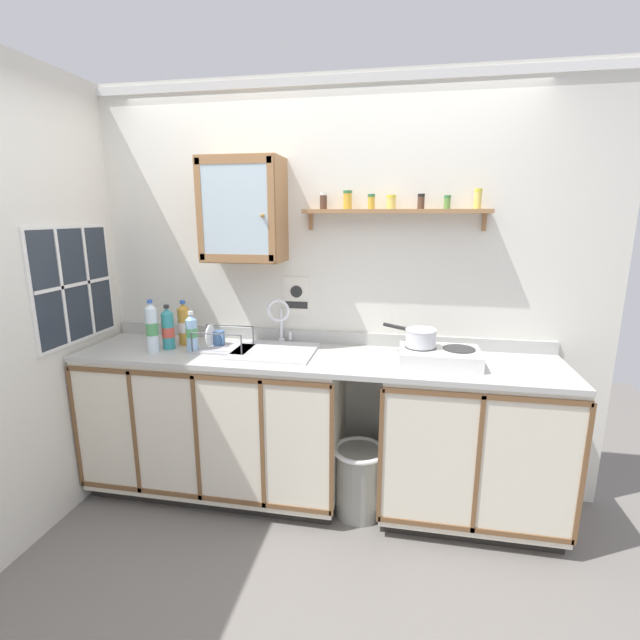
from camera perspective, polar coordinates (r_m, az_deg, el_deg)
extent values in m
plane|color=slate|center=(2.90, -2.11, -24.99)|extent=(5.91, 5.91, 0.00)
cube|color=silver|center=(2.94, 0.39, 3.48)|extent=(3.51, 0.05, 2.59)
cube|color=white|center=(2.97, 0.31, 27.85)|extent=(3.51, 0.02, 0.05)
cube|color=silver|center=(2.82, -34.78, 0.70)|extent=(0.05, 3.41, 2.59)
cube|color=black|center=(3.31, -12.17, -19.06)|extent=(1.56, 0.52, 0.08)
cube|color=beige|center=(3.07, -12.82, -11.89)|extent=(1.60, 0.58, 0.86)
cube|color=brown|center=(2.68, -15.74, -6.83)|extent=(1.60, 0.01, 0.03)
cube|color=brown|center=(3.02, -14.78, -20.70)|extent=(1.60, 0.01, 0.03)
cube|color=brown|center=(3.24, -28.35, -11.84)|extent=(0.02, 0.01, 0.79)
cube|color=brown|center=(3.01, -22.27, -13.06)|extent=(0.02, 0.01, 0.79)
cube|color=brown|center=(2.83, -15.24, -14.28)|extent=(0.02, 0.01, 0.79)
cube|color=brown|center=(2.69, -7.27, -15.40)|extent=(0.02, 0.01, 0.79)
cube|color=brown|center=(2.61, 1.46, -16.29)|extent=(0.02, 0.01, 0.79)
cube|color=black|center=(3.13, 17.60, -21.49)|extent=(0.99, 0.52, 0.08)
cube|color=beige|center=(2.87, 18.34, -14.06)|extent=(1.01, 0.58, 0.86)
cube|color=brown|center=(2.45, 19.87, -9.02)|extent=(1.01, 0.01, 0.03)
cube|color=brown|center=(2.82, 18.56, -23.69)|extent=(1.01, 0.01, 0.03)
cube|color=brown|center=(2.58, 7.56, -16.69)|extent=(0.02, 0.01, 0.79)
cube|color=brown|center=(2.62, 19.18, -16.97)|extent=(0.02, 0.01, 0.79)
cube|color=brown|center=(2.74, 30.13, -16.63)|extent=(0.02, 0.01, 0.79)
cube|color=#B2B2AD|center=(2.72, -0.82, -4.76)|extent=(2.87, 0.61, 0.03)
cube|color=#B2B2AD|center=(2.97, 0.26, -2.11)|extent=(2.87, 0.02, 0.08)
cube|color=silver|center=(2.79, -5.74, -3.91)|extent=(0.49, 0.42, 0.01)
cube|color=slate|center=(2.83, -5.69, -6.05)|extent=(0.41, 0.34, 0.01)
cube|color=slate|center=(2.97, -4.76, -4.07)|extent=(0.41, 0.01, 0.11)
cube|color=slate|center=(2.65, -6.79, -6.27)|extent=(0.41, 0.01, 0.11)
cylinder|color=#4C4C51|center=(2.83, -5.69, -6.09)|extent=(0.04, 0.04, 0.01)
cylinder|color=silver|center=(3.01, -4.84, -2.52)|extent=(0.05, 0.05, 0.02)
cylinder|color=silver|center=(2.98, -4.88, -0.44)|extent=(0.02, 0.02, 0.20)
torus|color=silver|center=(2.90, -5.26, 1.20)|extent=(0.15, 0.02, 0.15)
cylinder|color=silver|center=(2.98, -3.74, -1.97)|extent=(0.02, 0.02, 0.06)
cube|color=silver|center=(2.65, 14.73, -4.44)|extent=(0.44, 0.30, 0.08)
cylinder|color=#2D2D2D|center=(2.65, 12.46, -3.29)|extent=(0.18, 0.18, 0.01)
cylinder|color=#2D2D2D|center=(2.67, 17.03, -3.46)|extent=(0.18, 0.18, 0.01)
cylinder|color=black|center=(2.51, 12.51, -5.26)|extent=(0.03, 0.02, 0.03)
cylinder|color=black|center=(2.53, 17.33, -5.42)|extent=(0.03, 0.02, 0.03)
cylinder|color=silver|center=(2.64, 12.52, -2.23)|extent=(0.17, 0.17, 0.10)
torus|color=silver|center=(2.62, 12.57, -1.22)|extent=(0.18, 0.18, 0.01)
cylinder|color=black|center=(2.73, 9.52, -0.85)|extent=(0.16, 0.13, 0.02)
cylinder|color=#8CB7E0|center=(2.87, -15.75, -1.90)|extent=(0.07, 0.07, 0.20)
cone|color=#8CB7E0|center=(2.85, -15.90, 0.35)|extent=(0.07, 0.07, 0.03)
cylinder|color=white|center=(2.84, -15.93, 0.85)|extent=(0.03, 0.03, 0.02)
cylinder|color=#4C9959|center=(2.87, -15.78, -1.52)|extent=(0.07, 0.07, 0.06)
cylinder|color=silver|center=(2.93, -20.29, -1.21)|extent=(0.07, 0.07, 0.27)
cone|color=silver|center=(2.90, -20.53, 1.70)|extent=(0.07, 0.07, 0.03)
cylinder|color=#2D59B2|center=(2.89, -20.57, 2.20)|extent=(0.03, 0.03, 0.02)
cylinder|color=#4C9959|center=(2.93, -20.30, -1.05)|extent=(0.07, 0.07, 0.08)
cylinder|color=gold|center=(3.05, -16.66, -0.80)|extent=(0.08, 0.08, 0.23)
cone|color=gold|center=(3.02, -16.83, 1.67)|extent=(0.07, 0.07, 0.03)
cylinder|color=#2D59B2|center=(3.01, -16.86, 2.17)|extent=(0.03, 0.03, 0.02)
cylinder|color=white|center=(3.05, -16.66, -0.84)|extent=(0.08, 0.08, 0.07)
cylinder|color=teal|center=(2.98, -18.49, -1.32)|extent=(0.07, 0.07, 0.23)
cone|color=teal|center=(2.95, -18.67, 1.11)|extent=(0.07, 0.07, 0.03)
cylinder|color=#262626|center=(2.94, -18.71, 1.61)|extent=(0.03, 0.03, 0.02)
cylinder|color=#D84C3F|center=(2.98, -18.49, -1.44)|extent=(0.08, 0.08, 0.06)
cube|color=#B2B2B7|center=(2.89, -11.97, -3.54)|extent=(0.34, 0.23, 0.01)
cylinder|color=#4C4F54|center=(2.84, -15.76, -2.69)|extent=(0.01, 0.01, 0.12)
cylinder|color=#4C4F54|center=(2.72, -9.84, -3.08)|extent=(0.01, 0.01, 0.12)
cylinder|color=#4C4F54|center=(3.03, -13.99, -1.62)|extent=(0.01, 0.01, 0.12)
cylinder|color=#4C4F54|center=(2.92, -8.38, -1.94)|extent=(0.01, 0.01, 0.12)
cylinder|color=#4C4F54|center=(2.76, -12.93, -1.73)|extent=(0.31, 0.01, 0.01)
cylinder|color=#4C4F54|center=(2.95, -11.29, -0.69)|extent=(0.31, 0.01, 0.01)
cylinder|color=white|center=(2.90, -13.59, -1.90)|extent=(0.01, 0.13, 0.13)
cylinder|color=#3F6699|center=(2.96, -12.59, -2.29)|extent=(0.08, 0.08, 0.10)
torus|color=#3F6699|center=(2.92, -12.26, -2.40)|extent=(0.06, 0.06, 0.07)
cube|color=#996B42|center=(2.86, -9.57, 13.41)|extent=(0.48, 0.28, 0.61)
cube|color=silver|center=(2.72, -10.64, 13.39)|extent=(0.40, 0.01, 0.50)
cube|color=#996B42|center=(2.81, -14.91, 13.17)|extent=(0.04, 0.01, 0.58)
cube|color=#996B42|center=(2.65, -6.14, 13.55)|extent=(0.04, 0.01, 0.58)
cube|color=#996B42|center=(2.74, -10.91, 19.18)|extent=(0.45, 0.01, 0.05)
cube|color=#996B42|center=(2.74, -10.41, 7.59)|extent=(0.45, 0.01, 0.05)
sphere|color=olive|center=(2.65, -7.24, 12.86)|extent=(0.02, 0.02, 0.02)
cube|color=#996B42|center=(2.76, 9.35, 13.30)|extent=(1.08, 0.14, 0.02)
cube|color=#996B42|center=(2.88, -1.16, 12.22)|extent=(0.02, 0.03, 0.10)
cube|color=#996B42|center=(2.85, 19.89, 11.45)|extent=(0.02, 0.03, 0.10)
cylinder|color=#4C3326|center=(2.81, 0.44, 14.53)|extent=(0.04, 0.04, 0.08)
cylinder|color=white|center=(2.81, 0.44, 15.51)|extent=(0.04, 0.04, 0.02)
cylinder|color=gold|center=(2.79, 3.47, 14.63)|extent=(0.05, 0.05, 0.09)
cylinder|color=#33723F|center=(2.79, 3.49, 15.74)|extent=(0.05, 0.05, 0.02)
cylinder|color=gold|center=(2.76, 6.44, 14.36)|extent=(0.04, 0.04, 0.07)
cylinder|color=#33723F|center=(2.76, 6.47, 15.25)|extent=(0.04, 0.04, 0.02)
cylinder|color=#E0C659|center=(2.77, 8.92, 14.23)|extent=(0.05, 0.05, 0.06)
cylinder|color=yellow|center=(2.77, 8.95, 15.06)|extent=(0.05, 0.05, 0.02)
cylinder|color=#4C3326|center=(2.76, 12.54, 14.14)|extent=(0.04, 0.04, 0.07)
cylinder|color=black|center=(2.76, 12.58, 15.02)|extent=(0.04, 0.04, 0.02)
cylinder|color=#598C3F|center=(2.78, 15.64, 13.87)|extent=(0.04, 0.04, 0.06)
cylinder|color=#33723F|center=(2.78, 15.69, 14.66)|extent=(0.04, 0.04, 0.02)
cylinder|color=#E0C659|center=(2.78, 19.16, 13.99)|extent=(0.04, 0.04, 0.09)
cylinder|color=yellow|center=(2.78, 19.24, 15.12)|extent=(0.04, 0.04, 0.02)
cube|color=silver|center=(2.95, -2.95, 2.99)|extent=(0.17, 0.01, 0.25)
cube|color=#262626|center=(2.96, -2.96, 1.89)|extent=(0.15, 0.00, 0.05)
cylinder|color=#262626|center=(2.94, -2.98, 3.57)|extent=(0.08, 0.00, 0.08)
cube|color=#262D38|center=(3.13, -28.39, 3.92)|extent=(0.01, 0.64, 0.67)
cube|color=white|center=(3.13, -28.53, 3.92)|extent=(0.02, 0.68, 0.71)
cube|color=white|center=(3.04, -29.62, 3.56)|extent=(0.01, 0.02, 0.67)
cube|color=white|center=(3.21, -27.05, 4.27)|extent=(0.01, 0.02, 0.67)
cube|color=white|center=(3.12, -28.30, 3.92)|extent=(0.01, 0.64, 0.02)
cylinder|color=gray|center=(2.93, 4.87, -19.56)|extent=(0.28, 0.28, 0.42)
torus|color=white|center=(2.82, 4.95, -15.94)|extent=(0.32, 0.32, 0.03)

